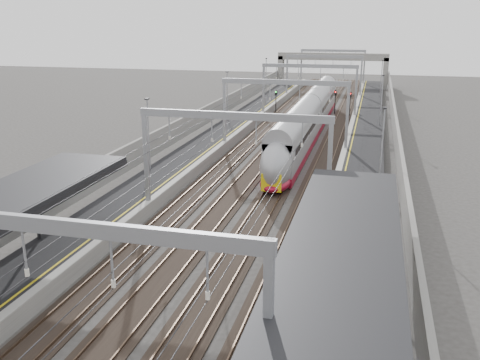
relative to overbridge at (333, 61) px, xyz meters
The scene contains 12 objects.
platform_left 55.79m from the overbridge, 98.28° to the right, with size 4.00×120.00×1.00m, color black.
platform_right 55.79m from the overbridge, 81.72° to the right, with size 4.00×120.00×1.00m, color black.
tracks 55.25m from the overbridge, 90.00° to the right, with size 11.40×140.00×0.20m.
overhead_line 48.39m from the overbridge, 90.00° to the right, with size 13.00×140.00×6.60m.
canopy_right 97.35m from the overbridge, 85.27° to the right, with size 4.40×30.00×4.24m.
overbridge is the anchor object (origin of this frame).
wall_left 56.25m from the overbridge, 101.51° to the right, with size 0.30×120.00×3.20m, color slate.
wall_right 56.25m from the overbridge, 78.49° to the right, with size 0.30×120.00×3.20m, color slate.
train 51.14m from the overbridge, 88.32° to the right, with size 2.53×46.07×4.00m.
signal_green 34.77m from the overbridge, 98.63° to the right, with size 0.32×0.32×3.48m.
signal_red_near 32.42m from the overbridge, 84.31° to the right, with size 0.32×0.32×3.48m.
signal_red_far 34.09m from the overbridge, 80.85° to the right, with size 0.32×0.32×3.48m.
Camera 1 is at (8.81, -11.24, 13.33)m, focal length 40.00 mm.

